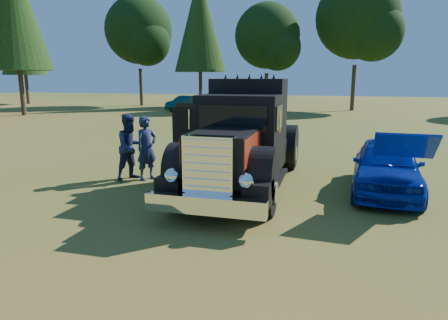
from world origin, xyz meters
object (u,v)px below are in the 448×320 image
diamond_t_truck (242,143)px  hotrod_coupe (387,166)px  distant_teal_car (185,103)px  spectator_far (131,147)px  spectator_near (147,148)px

diamond_t_truck → hotrod_coupe: size_ratio=1.64×
distant_teal_car → diamond_t_truck: bearing=-47.4°
diamond_t_truck → spectator_far: diamond_t_truck is taller
diamond_t_truck → hotrod_coupe: (3.82, 0.63, -0.55)m
spectator_far → distant_teal_car: bearing=46.2°
spectator_far → spectator_near: bearing=-52.3°
distant_teal_car → spectator_far: bearing=-54.3°
diamond_t_truck → hotrod_coupe: 3.91m
diamond_t_truck → spectator_near: diamond_t_truck is taller
spectator_near → distant_teal_car: 25.76m
spectator_near → spectator_far: bearing=126.7°
diamond_t_truck → hotrod_coupe: bearing=9.4°
hotrod_coupe → spectator_far: size_ratio=2.21×
spectator_far → distant_teal_car: size_ratio=0.48×
diamond_t_truck → spectator_far: (-3.44, 0.12, -0.29)m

